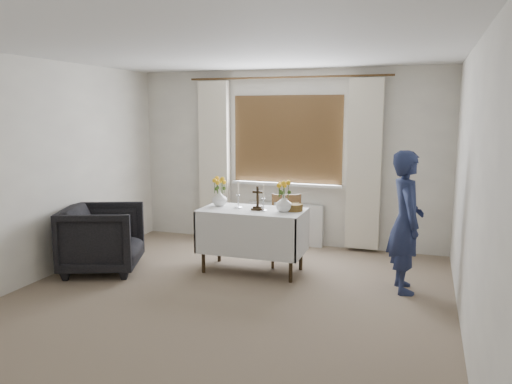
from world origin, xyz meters
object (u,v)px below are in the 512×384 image
(armchair, at_px, (103,238))
(flower_vase_right, at_px, (284,203))
(wooden_chair, at_px, (287,230))
(wooden_cross, at_px, (258,198))
(altar_table, at_px, (253,241))
(flower_vase_left, at_px, (220,198))
(person, at_px, (406,222))

(armchair, bearing_deg, flower_vase_right, -96.25)
(wooden_chair, distance_m, flower_vase_right, 0.59)
(wooden_chair, bearing_deg, wooden_cross, -137.36)
(wooden_cross, bearing_deg, wooden_chair, 60.46)
(altar_table, height_order, wooden_chair, wooden_chair)
(altar_table, height_order, wooden_cross, wooden_cross)
(altar_table, height_order, flower_vase_right, flower_vase_right)
(flower_vase_left, bearing_deg, wooden_chair, 22.56)
(wooden_chair, bearing_deg, altar_table, -144.87)
(altar_table, height_order, person, person)
(altar_table, distance_m, wooden_cross, 0.53)
(person, bearing_deg, flower_vase_right, 71.90)
(wooden_cross, bearing_deg, flower_vase_right, 2.46)
(person, height_order, wooden_cross, person)
(altar_table, bearing_deg, person, -2.89)
(person, bearing_deg, wooden_chair, 56.59)
(armchair, height_order, flower_vase_right, flower_vase_right)
(wooden_chair, height_order, flower_vase_left, flower_vase_left)
(person, bearing_deg, flower_vase_left, 71.01)
(altar_table, xyz_separation_m, flower_vase_left, (-0.46, 0.08, 0.48))
(wooden_chair, height_order, flower_vase_right, flower_vase_right)
(person, relative_size, flower_vase_left, 7.93)
(altar_table, xyz_separation_m, armchair, (-1.72, -0.57, 0.02))
(wooden_chair, bearing_deg, armchair, -171.58)
(wooden_cross, bearing_deg, person, -1.86)
(armchair, bearing_deg, altar_table, -92.97)
(armchair, xyz_separation_m, wooden_cross, (1.79, 0.55, 0.50))
(altar_table, relative_size, person, 0.82)
(flower_vase_right, bearing_deg, altar_table, 179.46)
(altar_table, relative_size, flower_vase_right, 6.27)
(wooden_cross, bearing_deg, flower_vase_left, 170.31)
(wooden_chair, distance_m, person, 1.56)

